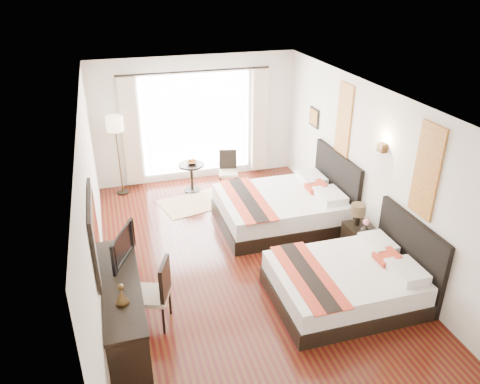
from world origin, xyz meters
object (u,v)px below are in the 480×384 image
object	(u,v)px
bed_near	(350,281)
floor_lamp	(115,129)
nightstand	(359,240)
console_desk	(124,305)
window_chair	(228,178)
vase	(365,230)
television	(118,246)
table_lamp	(358,211)
bed_far	(284,207)
fruit_bowl	(192,163)
side_table	(192,178)
desk_chair	(154,305)

from	to	relation	value
bed_near	floor_lamp	world-z (taller)	floor_lamp
bed_near	nightstand	size ratio (longest dim) A/B	3.94
nightstand	console_desk	distance (m)	4.06
window_chair	vase	bearing A→B (deg)	37.02
bed_near	console_desk	world-z (taller)	bed_near
television	window_chair	size ratio (longest dim) A/B	0.91
nightstand	television	size ratio (longest dim) A/B	0.68
table_lamp	television	bearing A→B (deg)	-175.71
bed_far	window_chair	distance (m)	1.86
bed_far	fruit_bowl	distance (m)	2.37
nightstand	fruit_bowl	bearing A→B (deg)	124.90
nightstand	television	world-z (taller)	television
fruit_bowl	table_lamp	bearing A→B (deg)	-54.66
table_lamp	fruit_bowl	xyz separation A→B (m)	(-2.22, 3.13, -0.10)
side_table	window_chair	xyz separation A→B (m)	(0.79, -0.14, -0.05)
bed_near	nightstand	xyz separation A→B (m)	(0.75, 1.05, -0.05)
table_lamp	television	size ratio (longest dim) A/B	0.50
console_desk	television	size ratio (longest dim) A/B	2.76
bed_near	side_table	world-z (taller)	bed_near
bed_near	bed_far	distance (m)	2.40
bed_far	nightstand	world-z (taller)	bed_far
bed_far	desk_chair	distance (m)	3.47
window_chair	bed_far	bearing A→B (deg)	33.25
table_lamp	floor_lamp	world-z (taller)	floor_lamp
console_desk	window_chair	world-z (taller)	window_chair
vase	desk_chair	bearing A→B (deg)	-170.75
console_desk	table_lamp	bearing A→B (deg)	12.07
console_desk	floor_lamp	bearing A→B (deg)	86.89
bed_near	table_lamp	bearing A→B (deg)	57.81
desk_chair	fruit_bowl	bearing A→B (deg)	-87.38
nightstand	window_chair	xyz separation A→B (m)	(-1.49, 3.09, 0.01)
floor_lamp	nightstand	bearing A→B (deg)	-43.55
vase	console_desk	world-z (taller)	console_desk
vase	floor_lamp	xyz separation A→B (m)	(-3.72, 3.76, 0.89)
television	floor_lamp	xyz separation A→B (m)	(0.21, 3.76, 0.48)
side_table	window_chair	bearing A→B (deg)	-9.96
nightstand	vase	xyz separation A→B (m)	(-0.04, -0.19, 0.31)
window_chair	floor_lamp	bearing A→B (deg)	-88.58
television	floor_lamp	bearing A→B (deg)	20.95
bed_near	window_chair	xyz separation A→B (m)	(-0.73, 4.15, -0.04)
bed_far	vase	world-z (taller)	bed_far
bed_near	vase	bearing A→B (deg)	50.11
bed_far	floor_lamp	xyz separation A→B (m)	(-2.90, 2.22, 1.12)
desk_chair	side_table	distance (m)	4.21
television	vase	bearing A→B (deg)	-65.69
bed_near	desk_chair	xyz separation A→B (m)	(-2.84, 0.28, -0.00)
bed_near	bed_far	size ratio (longest dim) A/B	0.91
bed_near	television	world-z (taller)	television
table_lamp	bed_near	bearing A→B (deg)	-122.19
desk_chair	side_table	world-z (taller)	desk_chair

